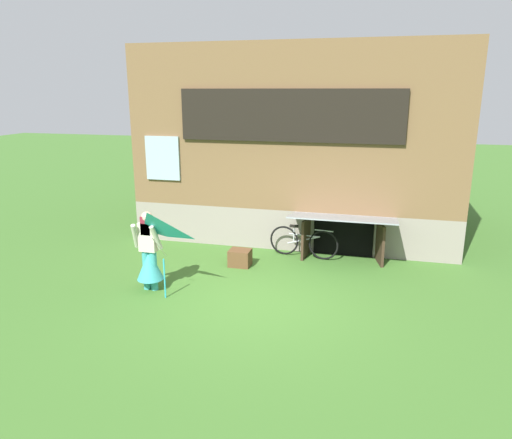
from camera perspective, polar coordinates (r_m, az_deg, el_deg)
ground_plane at (r=9.12m, az=0.14°, el=-9.68°), size 60.00×60.00×0.00m
log_house at (r=13.72m, az=5.83°, el=9.43°), size 8.12×6.07×4.94m
person at (r=9.59m, az=-12.69°, el=-4.45°), size 0.61×0.52×1.60m
kite at (r=8.82m, az=-12.81°, el=-1.78°), size 1.02×0.97×1.64m
bicycle_silver at (r=11.32m, az=5.70°, el=-2.70°), size 1.67×0.27×0.76m
wooden_crate at (r=10.77m, az=-1.93°, el=-4.60°), size 0.48×0.40×0.38m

